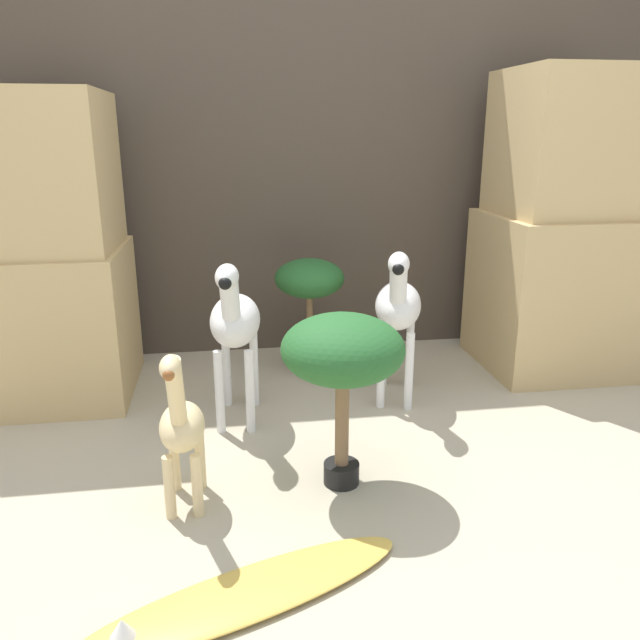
{
  "coord_description": "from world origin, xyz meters",
  "views": [
    {
      "loc": [
        -0.42,
        -1.69,
        1.18
      ],
      "look_at": [
        -0.03,
        0.84,
        0.4
      ],
      "focal_mm": 35.0,
      "sensor_mm": 36.0,
      "label": 1
    }
  ],
  "objects_px": {
    "zebra_right": "(398,307)",
    "potted_palm_front": "(343,354)",
    "zebra_left": "(235,322)",
    "surfboard": "(244,595)",
    "potted_palm_back": "(309,285)",
    "giraffe_figurine": "(181,427)"
  },
  "relations": [
    {
      "from": "zebra_left",
      "to": "potted_palm_front",
      "type": "xyz_separation_m",
      "value": [
        0.34,
        -0.55,
        0.04
      ]
    },
    {
      "from": "potted_palm_front",
      "to": "surfboard",
      "type": "bearing_deg",
      "value": -124.21
    },
    {
      "from": "potted_palm_back",
      "to": "zebra_right",
      "type": "bearing_deg",
      "value": -50.54
    },
    {
      "from": "zebra_left",
      "to": "potted_palm_front",
      "type": "distance_m",
      "value": 0.65
    },
    {
      "from": "zebra_right",
      "to": "potted_palm_back",
      "type": "xyz_separation_m",
      "value": [
        -0.34,
        0.41,
        0.01
      ]
    },
    {
      "from": "zebra_left",
      "to": "giraffe_figurine",
      "type": "height_order",
      "value": "zebra_left"
    },
    {
      "from": "zebra_right",
      "to": "zebra_left",
      "type": "bearing_deg",
      "value": -170.22
    },
    {
      "from": "zebra_left",
      "to": "surfboard",
      "type": "relative_size",
      "value": 0.77
    },
    {
      "from": "zebra_right",
      "to": "zebra_left",
      "type": "relative_size",
      "value": 1.0
    },
    {
      "from": "zebra_right",
      "to": "zebra_left",
      "type": "distance_m",
      "value": 0.73
    },
    {
      "from": "potted_palm_front",
      "to": "surfboard",
      "type": "xyz_separation_m",
      "value": [
        -0.36,
        -0.52,
        -0.46
      ]
    },
    {
      "from": "surfboard",
      "to": "potted_palm_back",
      "type": "bearing_deg",
      "value": 76.31
    },
    {
      "from": "surfboard",
      "to": "zebra_right",
      "type": "bearing_deg",
      "value": 58.63
    },
    {
      "from": "giraffe_figurine",
      "to": "potted_palm_back",
      "type": "xyz_separation_m",
      "value": [
        0.56,
        1.15,
        0.16
      ]
    },
    {
      "from": "zebra_left",
      "to": "surfboard",
      "type": "xyz_separation_m",
      "value": [
        -0.01,
        -1.07,
        -0.42
      ]
    },
    {
      "from": "zebra_left",
      "to": "giraffe_figurine",
      "type": "distance_m",
      "value": 0.66
    },
    {
      "from": "potted_palm_front",
      "to": "giraffe_figurine",
      "type": "bearing_deg",
      "value": -173.37
    },
    {
      "from": "zebra_right",
      "to": "potted_palm_front",
      "type": "height_order",
      "value": "zebra_right"
    },
    {
      "from": "potted_palm_front",
      "to": "zebra_right",
      "type": "bearing_deg",
      "value": 60.96
    },
    {
      "from": "giraffe_figurine",
      "to": "potted_palm_front",
      "type": "distance_m",
      "value": 0.57
    },
    {
      "from": "potted_palm_front",
      "to": "surfboard",
      "type": "distance_m",
      "value": 0.78
    },
    {
      "from": "potted_palm_front",
      "to": "surfboard",
      "type": "relative_size",
      "value": 0.65
    }
  ]
}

